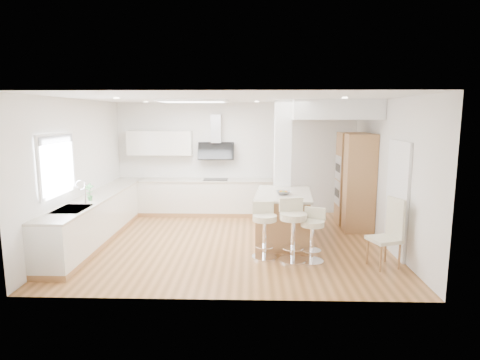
{
  "coord_description": "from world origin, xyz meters",
  "views": [
    {
      "loc": [
        0.39,
        -7.63,
        2.49
      ],
      "look_at": [
        0.16,
        0.4,
        1.19
      ],
      "focal_mm": 30.0,
      "sensor_mm": 36.0,
      "label": 1
    }
  ],
  "objects_px": {
    "peninsula": "(283,217)",
    "bar_stool_b": "(293,227)",
    "bar_stool_c": "(312,232)",
    "dining_chair": "(390,230)",
    "bar_stool_a": "(264,227)"
  },
  "relations": [
    {
      "from": "peninsula",
      "to": "bar_stool_c",
      "type": "distance_m",
      "value": 1.2
    },
    {
      "from": "peninsula",
      "to": "bar_stool_b",
      "type": "distance_m",
      "value": 1.1
    },
    {
      "from": "peninsula",
      "to": "bar_stool_b",
      "type": "height_order",
      "value": "bar_stool_b"
    },
    {
      "from": "bar_stool_b",
      "to": "bar_stool_c",
      "type": "height_order",
      "value": "bar_stool_b"
    },
    {
      "from": "bar_stool_c",
      "to": "dining_chair",
      "type": "xyz_separation_m",
      "value": [
        1.24,
        -0.17,
        0.09
      ]
    },
    {
      "from": "bar_stool_b",
      "to": "dining_chair",
      "type": "bearing_deg",
      "value": -15.33
    },
    {
      "from": "bar_stool_b",
      "to": "dining_chair",
      "type": "distance_m",
      "value": 1.58
    },
    {
      "from": "bar_stool_c",
      "to": "bar_stool_b",
      "type": "bearing_deg",
      "value": -163.57
    },
    {
      "from": "peninsula",
      "to": "dining_chair",
      "type": "height_order",
      "value": "dining_chair"
    },
    {
      "from": "dining_chair",
      "to": "bar_stool_a",
      "type": "bearing_deg",
      "value": 151.73
    },
    {
      "from": "peninsula",
      "to": "bar_stool_c",
      "type": "height_order",
      "value": "peninsula"
    },
    {
      "from": "peninsula",
      "to": "dining_chair",
      "type": "distance_m",
      "value": 2.1
    },
    {
      "from": "bar_stool_c",
      "to": "dining_chair",
      "type": "distance_m",
      "value": 1.25
    },
    {
      "from": "bar_stool_b",
      "to": "bar_stool_c",
      "type": "bearing_deg",
      "value": -14.68
    },
    {
      "from": "bar_stool_a",
      "to": "bar_stool_c",
      "type": "xyz_separation_m",
      "value": [
        0.81,
        -0.18,
        -0.03
      ]
    }
  ]
}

